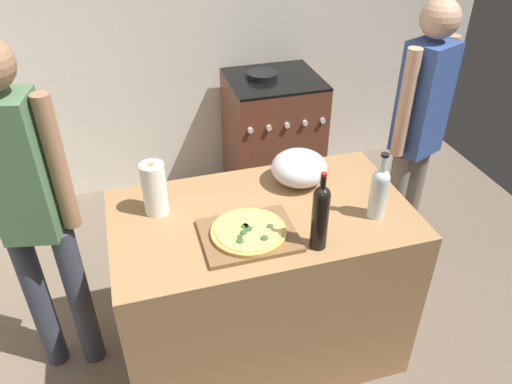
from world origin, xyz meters
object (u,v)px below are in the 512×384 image
Objects in this scene: wine_bottle_green at (320,215)px; person_in_stripes at (29,204)px; paper_towel_roll at (154,189)px; person_in_red at (418,128)px; stove at (273,137)px; pizza at (249,231)px; mixing_bowl at (299,168)px; wine_bottle_amber at (379,190)px.

person_in_stripes is at bearing 157.14° from wine_bottle_green.
paper_towel_roll is 1.52m from person_in_red.
stove is 0.58× the size of person_in_red.
mixing_bowl reaches higher than pizza.
person_in_red is (2.02, 0.23, -0.04)m from person_in_stripes.
person_in_red is (1.50, 0.28, -0.05)m from paper_towel_roll.
pizza is 0.19× the size of person_in_stripes.
wine_bottle_green is at bearing -35.13° from paper_towel_roll.
paper_towel_roll is at bearing -5.42° from person_in_stripes.
wine_bottle_amber is 0.81m from person_in_red.
mixing_bowl is (0.35, 0.34, 0.05)m from pizza.
stove is 1.25m from person_in_red.
paper_towel_roll is 0.15× the size of person_in_red.
wine_bottle_amber is at bearing -18.03° from paper_towel_roll.
person_in_stripes reaches higher than stove.
person_in_red reaches higher than wine_bottle_green.
pizza is 0.19× the size of person_in_red.
pizza is at bearing -153.38° from person_in_red.
wine_bottle_amber is (0.94, -0.30, 0.01)m from paper_towel_roll.
mixing_bowl is at bearing 79.24° from wine_bottle_green.
person_in_stripes is (-1.22, 0.00, 0.03)m from mixing_bowl.
pizza is 0.60m from wine_bottle_amber.
mixing_bowl is 0.28× the size of stove.
wine_bottle_amber is 0.35m from wine_bottle_green.
stove is at bearing 78.00° from wine_bottle_green.
pizza is 1.28m from person_in_red.
wine_bottle_amber is at bearing -91.38° from stove.
wine_bottle_green is at bearing -141.36° from person_in_red.
wine_bottle_green is 0.36× the size of stove.
stove is (0.28, 1.25, -0.52)m from mixing_bowl.
stove is (0.04, 1.60, -0.57)m from wine_bottle_amber.
person_in_red reaches higher than wine_bottle_amber.
wine_bottle_amber is at bearing -55.78° from mixing_bowl.
wine_bottle_amber is 0.18× the size of person_in_stripes.
wine_bottle_green is 0.21× the size of person_in_red.
mixing_bowl is 0.16× the size of person_in_stripes.
wine_bottle_green is (0.26, -0.13, 0.13)m from pizza.
person_in_red is (0.89, 0.71, -0.09)m from wine_bottle_green.
pizza is at bearing -21.45° from person_in_stripes.
wine_bottle_amber reaches higher than paper_towel_roll.
pizza is 1.28× the size of paper_towel_roll.
person_in_red reaches higher than pizza.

